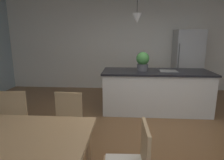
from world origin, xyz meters
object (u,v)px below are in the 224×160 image
object	(u,v)px
chair_far_right	(66,123)
chair_far_left	(10,122)
kitchen_island	(155,91)
potted_plant_on_island	(143,61)
refrigerator	(187,62)

from	to	relation	value
chair_far_right	chair_far_left	size ratio (longest dim) A/B	1.00
kitchen_island	potted_plant_on_island	xyz separation A→B (m)	(-0.30, 0.00, 0.65)
kitchen_island	refrigerator	size ratio (longest dim) A/B	1.27
chair_far_left	potted_plant_on_island	world-z (taller)	potted_plant_on_island
kitchen_island	potted_plant_on_island	distance (m)	0.72
chair_far_left	potted_plant_on_island	xyz separation A→B (m)	(1.94, 1.76, 0.64)
chair_far_right	kitchen_island	bearing A→B (deg)	50.51
chair_far_left	kitchen_island	xyz separation A→B (m)	(2.24, 1.76, -0.01)
chair_far_right	chair_far_left	xyz separation A→B (m)	(-0.79, -0.00, 0.00)
chair_far_right	chair_far_left	bearing A→B (deg)	-179.99
chair_far_right	chair_far_left	distance (m)	0.79
chair_far_left	potted_plant_on_island	bearing A→B (deg)	42.27
kitchen_island	refrigerator	distance (m)	1.92
refrigerator	chair_far_left	bearing A→B (deg)	-135.44
chair_far_left	refrigerator	xyz separation A→B (m)	(3.33, 3.28, 0.43)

